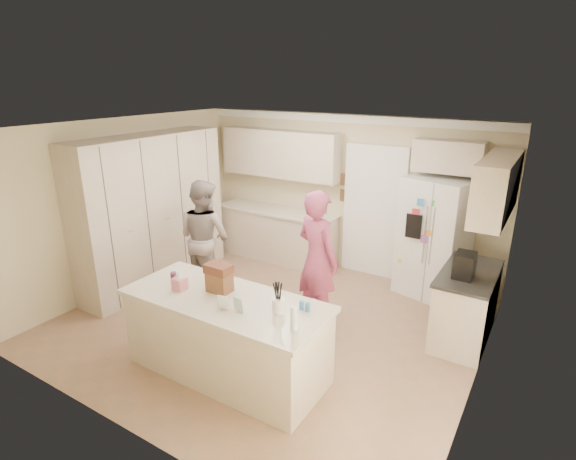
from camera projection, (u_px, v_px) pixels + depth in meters
The scene contains 41 objects.
floor at pixel (268, 324), 6.07m from camera, with size 5.20×4.60×0.02m, color #926C51.
ceiling at pixel (265, 126), 5.22m from camera, with size 5.20×4.60×0.02m, color white.
wall_back at pixel (344, 194), 7.50m from camera, with size 5.20×0.02×2.60m, color beige.
wall_front at pixel (113, 310), 3.78m from camera, with size 5.20×0.02×2.60m, color beige.
wall_left at pixel (127, 203), 6.94m from camera, with size 0.02×4.60×2.60m, color beige.
wall_right at pixel (489, 279), 4.35m from camera, with size 0.02×4.60×2.60m, color beige.
crown_back at pixel (346, 119), 7.06m from camera, with size 5.20×0.08×0.12m, color white.
pantry_bank at pixel (152, 211), 6.99m from camera, with size 0.60×2.60×2.35m, color beige.
back_base_cab at pixel (277, 235), 8.10m from camera, with size 2.20×0.60×0.88m, color beige.
back_countertop at pixel (276, 211), 7.95m from camera, with size 2.24×0.63×0.04m, color beige.
back_upper_cab at pixel (280, 154), 7.73m from camera, with size 2.20×0.35×0.80m, color beige.
doorway_opening at pixel (374, 213), 7.29m from camera, with size 0.90×0.06×2.10m, color black.
doorway_casing at pixel (373, 214), 7.26m from camera, with size 1.02×0.03×2.22m, color white.
wall_frame_upper at pixel (345, 180), 7.38m from camera, with size 0.15×0.02×0.20m, color brown.
wall_frame_lower at pixel (344, 196), 7.47m from camera, with size 0.15×0.02×0.20m, color brown.
refrigerator at pixel (434, 238), 6.62m from camera, with size 0.90×0.70×1.80m, color white.
fridge_seam at pixel (428, 245), 6.34m from camera, with size 0.01×0.02×1.78m, color gray.
fridge_dispenser at pixel (414, 226), 6.36m from camera, with size 0.22×0.03×0.35m, color black.
fridge_handle_l at pixel (425, 235), 6.30m from camera, with size 0.02×0.02×0.85m, color silver.
fridge_handle_r at pixel (432, 236), 6.25m from camera, with size 0.02×0.02×0.85m, color silver.
over_fridge_cab at pixel (449, 156), 6.28m from camera, with size 0.95×0.35×0.45m, color beige.
right_base_cab at pixel (465, 307), 5.59m from camera, with size 0.60×1.20×0.88m, color beige.
right_countertop at pixel (470, 273), 5.44m from camera, with size 0.63×1.24×0.04m, color #2D2B28.
right_upper_cab at pixel (497, 187), 5.20m from camera, with size 0.35×1.50×0.70m, color beige.
coffee_maker at pixel (464, 265), 5.25m from camera, with size 0.22×0.28×0.30m, color black.
island_base at pixel (227, 337), 4.94m from camera, with size 2.20×0.90×0.88m, color beige.
island_top at pixel (225, 300), 4.79m from camera, with size 2.28×0.96×0.05m, color beige.
utensil_crock at pixel (278, 305), 4.47m from camera, with size 0.13×0.13×0.15m, color white.
tissue_box at pixel (180, 284), 4.95m from camera, with size 0.13×0.13×0.14m, color #D6748B.
tissue_plume at pixel (179, 275), 4.91m from camera, with size 0.08×0.08×0.08m, color white.
dollhouse_body at pixel (219, 282), 4.90m from camera, with size 0.26×0.18×0.22m, color brown.
dollhouse_roof at pixel (219, 269), 4.85m from camera, with size 0.28×0.20×0.10m, color #592D1E.
jam_jar at pixel (173, 276), 5.20m from camera, with size 0.07×0.07×0.09m, color #59263F.
greeting_card_a at pixel (223, 302), 4.52m from camera, with size 0.12×0.01×0.16m, color white.
greeting_card_b at pixel (238, 304), 4.49m from camera, with size 0.12×0.01×0.16m, color silver.
water_bottle at pixel (294, 318), 4.15m from camera, with size 0.07×0.07×0.24m, color silver.
shaker_salt at pixel (302, 305), 4.54m from camera, with size 0.05×0.05×0.09m, color teal.
shaker_pepper at pixel (308, 307), 4.50m from camera, with size 0.05×0.05×0.09m, color teal.
teen_boy at pixel (205, 237), 6.72m from camera, with size 0.85×0.66×1.75m, color gray.
teen_girl at pixel (317, 259), 5.80m from camera, with size 0.67×0.44×1.84m, color #C3548E.
fridge_magnets at pixel (427, 246), 6.33m from camera, with size 0.76×0.02×1.44m, color tan, non-canonical shape.
Camera 1 is at (3.02, -4.40, 3.17)m, focal length 28.00 mm.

